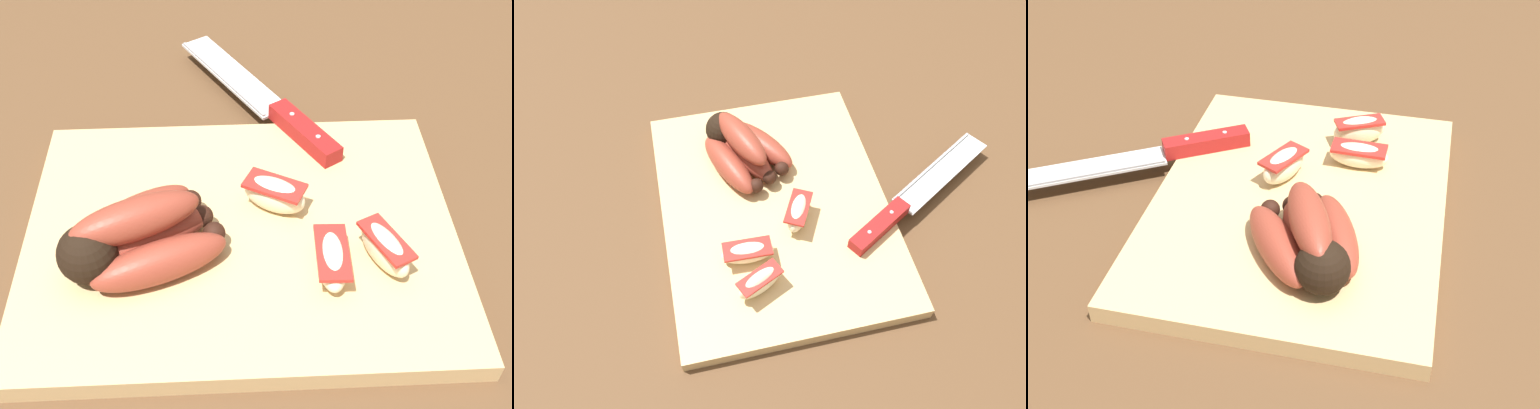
# 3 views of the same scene
# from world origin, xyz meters

# --- Properties ---
(ground_plane) EXTENTS (6.00, 6.00, 0.00)m
(ground_plane) POSITION_xyz_m (0.00, 0.00, 0.00)
(ground_plane) COLOR brown
(cutting_board) EXTENTS (0.39, 0.31, 0.02)m
(cutting_board) POSITION_xyz_m (0.02, 0.01, 0.01)
(cutting_board) COLOR tan
(cutting_board) RESTS_ON ground_plane
(banana_bunch) EXTENTS (0.15, 0.14, 0.06)m
(banana_bunch) POSITION_xyz_m (0.11, 0.04, 0.05)
(banana_bunch) COLOR black
(banana_bunch) RESTS_ON cutting_board
(chefs_knife) EXTENTS (0.17, 0.25, 0.02)m
(chefs_knife) POSITION_xyz_m (-0.03, -0.16, 0.03)
(chefs_knife) COLOR silver
(chefs_knife) RESTS_ON cutting_board
(apple_wedge_near) EXTENTS (0.05, 0.06, 0.04)m
(apple_wedge_near) POSITION_xyz_m (-0.10, 0.06, 0.04)
(apple_wedge_near) COLOR #F4E5C1
(apple_wedge_near) RESTS_ON cutting_board
(apple_wedge_middle) EXTENTS (0.03, 0.07, 0.03)m
(apple_wedge_middle) POSITION_xyz_m (-0.06, 0.06, 0.04)
(apple_wedge_middle) COLOR #F4E5C1
(apple_wedge_middle) RESTS_ON cutting_board
(apple_wedge_far) EXTENTS (0.07, 0.05, 0.04)m
(apple_wedge_far) POSITION_xyz_m (-0.01, -0.01, 0.04)
(apple_wedge_far) COLOR #F4E5C1
(apple_wedge_far) RESTS_ON cutting_board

